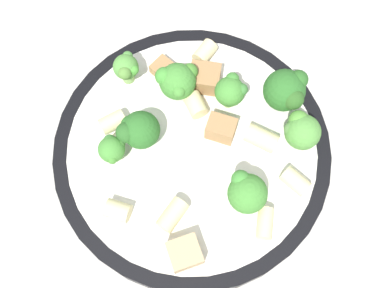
{
  "coord_description": "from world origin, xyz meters",
  "views": [
    {
      "loc": [
        0.07,
        0.13,
        0.43
      ],
      "look_at": [
        0.0,
        0.0,
        0.04
      ],
      "focal_mm": 45.0,
      "sensor_mm": 36.0,
      "label": 1
    }
  ],
  "objects_px": {
    "pasta_bowl": "(192,153)",
    "chicken_chunk_2": "(220,127)",
    "broccoli_floret_4": "(138,130)",
    "rigatoni_0": "(196,105)",
    "rigatoni_2": "(118,211)",
    "broccoli_floret_5": "(301,131)",
    "broccoli_floret_0": "(112,149)",
    "chicken_chunk_3": "(162,68)",
    "rigatoni_6": "(261,138)",
    "rigatoni_3": "(113,122)",
    "rigatoni_1": "(265,223)",
    "broccoli_floret_3": "(230,91)",
    "broccoli_floret_6": "(285,89)",
    "chicken_chunk_0": "(205,78)",
    "rigatoni_5": "(172,215)",
    "broccoli_floret_2": "(177,81)",
    "rigatoni_7": "(205,52)",
    "broccoli_floret_1": "(247,192)",
    "chicken_chunk_1": "(185,253)",
    "rigatoni_4": "(295,181)",
    "broccoli_floret_7": "(126,68)"
  },
  "relations": [
    {
      "from": "broccoli_floret_0",
      "to": "chicken_chunk_3",
      "type": "xyz_separation_m",
      "value": [
        -0.08,
        -0.06,
        -0.01
      ]
    },
    {
      "from": "broccoli_floret_6",
      "to": "rigatoni_5",
      "type": "height_order",
      "value": "broccoli_floret_6"
    },
    {
      "from": "broccoli_floret_2",
      "to": "broccoli_floret_5",
      "type": "bearing_deg",
      "value": 126.78
    },
    {
      "from": "rigatoni_0",
      "to": "rigatoni_6",
      "type": "relative_size",
      "value": 0.74
    },
    {
      "from": "pasta_bowl",
      "to": "broccoli_floret_4",
      "type": "height_order",
      "value": "broccoli_floret_4"
    },
    {
      "from": "broccoli_floret_2",
      "to": "broccoli_floret_6",
      "type": "xyz_separation_m",
      "value": [
        -0.08,
        0.05,
        0.0
      ]
    },
    {
      "from": "broccoli_floret_2",
      "to": "rigatoni_7",
      "type": "xyz_separation_m",
      "value": [
        -0.04,
        -0.02,
        -0.02
      ]
    },
    {
      "from": "broccoli_floret_3",
      "to": "rigatoni_5",
      "type": "distance_m",
      "value": 0.12
    },
    {
      "from": "broccoli_floret_0",
      "to": "rigatoni_4",
      "type": "height_order",
      "value": "broccoli_floret_0"
    },
    {
      "from": "pasta_bowl",
      "to": "chicken_chunk_2",
      "type": "distance_m",
      "value": 0.04
    },
    {
      "from": "broccoli_floret_5",
      "to": "chicken_chunk_2",
      "type": "xyz_separation_m",
      "value": [
        0.06,
        -0.04,
        -0.01
      ]
    },
    {
      "from": "broccoli_floret_7",
      "to": "rigatoni_4",
      "type": "relative_size",
      "value": 1.45
    },
    {
      "from": "broccoli_floret_1",
      "to": "rigatoni_1",
      "type": "xyz_separation_m",
      "value": [
        -0.0,
        0.03,
        -0.02
      ]
    },
    {
      "from": "rigatoni_7",
      "to": "chicken_chunk_3",
      "type": "bearing_deg",
      "value": -8.69
    },
    {
      "from": "chicken_chunk_0",
      "to": "broccoli_floret_0",
      "type": "bearing_deg",
      "value": 12.72
    },
    {
      "from": "rigatoni_5",
      "to": "chicken_chunk_0",
      "type": "height_order",
      "value": "chicken_chunk_0"
    },
    {
      "from": "broccoli_floret_6",
      "to": "chicken_chunk_2",
      "type": "bearing_deg",
      "value": -0.98
    },
    {
      "from": "rigatoni_2",
      "to": "chicken_chunk_2",
      "type": "bearing_deg",
      "value": -168.67
    },
    {
      "from": "rigatoni_6",
      "to": "broccoli_floret_5",
      "type": "bearing_deg",
      "value": 154.09
    },
    {
      "from": "rigatoni_2",
      "to": "broccoli_floret_5",
      "type": "bearing_deg",
      "value": 173.84
    },
    {
      "from": "broccoli_floret_6",
      "to": "chicken_chunk_2",
      "type": "relative_size",
      "value": 1.75
    },
    {
      "from": "rigatoni_2",
      "to": "chicken_chunk_2",
      "type": "distance_m",
      "value": 0.12
    },
    {
      "from": "broccoli_floret_4",
      "to": "rigatoni_0",
      "type": "height_order",
      "value": "broccoli_floret_4"
    },
    {
      "from": "rigatoni_0",
      "to": "chicken_chunk_0",
      "type": "bearing_deg",
      "value": -137.02
    },
    {
      "from": "broccoli_floret_1",
      "to": "chicken_chunk_1",
      "type": "relative_size",
      "value": 1.5
    },
    {
      "from": "pasta_bowl",
      "to": "broccoli_floret_3",
      "type": "relative_size",
      "value": 6.7
    },
    {
      "from": "broccoli_floret_4",
      "to": "broccoli_floret_5",
      "type": "bearing_deg",
      "value": 150.48
    },
    {
      "from": "broccoli_floret_6",
      "to": "rigatoni_3",
      "type": "bearing_deg",
      "value": -20.19
    },
    {
      "from": "pasta_bowl",
      "to": "chicken_chunk_1",
      "type": "bearing_deg",
      "value": 56.94
    },
    {
      "from": "broccoli_floret_2",
      "to": "rigatoni_5",
      "type": "xyz_separation_m",
      "value": [
        0.06,
        0.1,
        -0.02
      ]
    },
    {
      "from": "broccoli_floret_7",
      "to": "rigatoni_7",
      "type": "xyz_separation_m",
      "value": [
        -0.07,
        0.01,
        -0.01
      ]
    },
    {
      "from": "rigatoni_3",
      "to": "rigatoni_6",
      "type": "xyz_separation_m",
      "value": [
        -0.11,
        0.08,
        0.0
      ]
    },
    {
      "from": "broccoli_floret_5",
      "to": "rigatoni_5",
      "type": "distance_m",
      "value": 0.13
    },
    {
      "from": "chicken_chunk_0",
      "to": "broccoli_floret_7",
      "type": "bearing_deg",
      "value": -32.71
    },
    {
      "from": "chicken_chunk_2",
      "to": "chicken_chunk_0",
      "type": "bearing_deg",
      "value": -104.27
    },
    {
      "from": "broccoli_floret_3",
      "to": "rigatoni_1",
      "type": "bearing_deg",
      "value": 73.79
    },
    {
      "from": "broccoli_floret_3",
      "to": "broccoli_floret_6",
      "type": "distance_m",
      "value": 0.05
    },
    {
      "from": "rigatoni_6",
      "to": "rigatoni_3",
      "type": "bearing_deg",
      "value": -36.29
    },
    {
      "from": "chicken_chunk_3",
      "to": "rigatoni_4",
      "type": "bearing_deg",
      "value": 106.94
    },
    {
      "from": "rigatoni_1",
      "to": "broccoli_floret_6",
      "type": "bearing_deg",
      "value": -129.87
    },
    {
      "from": "pasta_bowl",
      "to": "broccoli_floret_0",
      "type": "bearing_deg",
      "value": -23.15
    },
    {
      "from": "rigatoni_5",
      "to": "chicken_chunk_0",
      "type": "xyz_separation_m",
      "value": [
        -0.09,
        -0.1,
        0.0
      ]
    },
    {
      "from": "broccoli_floret_3",
      "to": "broccoli_floret_4",
      "type": "height_order",
      "value": "broccoli_floret_4"
    },
    {
      "from": "broccoli_floret_6",
      "to": "chicken_chunk_2",
      "type": "height_order",
      "value": "broccoli_floret_6"
    },
    {
      "from": "broccoli_floret_0",
      "to": "broccoli_floret_1",
      "type": "relative_size",
      "value": 0.78
    },
    {
      "from": "rigatoni_0",
      "to": "rigatoni_1",
      "type": "height_order",
      "value": "rigatoni_0"
    },
    {
      "from": "rigatoni_5",
      "to": "rigatoni_6",
      "type": "xyz_separation_m",
      "value": [
        -0.1,
        -0.02,
        0.0
      ]
    },
    {
      "from": "rigatoni_1",
      "to": "broccoli_floret_3",
      "type": "bearing_deg",
      "value": -106.21
    },
    {
      "from": "rigatoni_0",
      "to": "rigatoni_2",
      "type": "relative_size",
      "value": 1.02
    },
    {
      "from": "rigatoni_2",
      "to": "rigatoni_7",
      "type": "height_order",
      "value": "same"
    }
  ]
}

